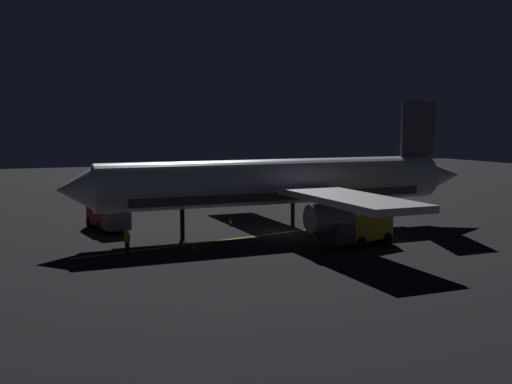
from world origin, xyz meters
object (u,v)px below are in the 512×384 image
(catering_truck, at_px, (359,229))
(ground_crew_worker, at_px, (127,242))
(traffic_cone_near_left, at_px, (231,221))
(traffic_cone_near_right, at_px, (185,244))
(airliner, at_px, (284,184))
(traffic_cone_under_wing, at_px, (195,246))
(baggage_truck, at_px, (107,217))

(catering_truck, relative_size, ground_crew_worker, 3.64)
(ground_crew_worker, xyz_separation_m, traffic_cone_near_left, (9.84, -11.17, -0.64))
(traffic_cone_near_right, bearing_deg, catering_truck, -108.50)
(airliner, relative_size, traffic_cone_under_wing, 67.42)
(catering_truck, relative_size, traffic_cone_near_right, 11.50)
(ground_crew_worker, bearing_deg, traffic_cone_under_wing, -92.45)
(traffic_cone_near_left, height_order, traffic_cone_near_right, same)
(airliner, relative_size, traffic_cone_near_left, 67.42)
(catering_truck, relative_size, traffic_cone_under_wing, 11.50)
(baggage_truck, height_order, traffic_cone_near_left, baggage_truck)
(airliner, xyz_separation_m, catering_truck, (-7.54, -2.73, -2.86))
(traffic_cone_near_right, bearing_deg, traffic_cone_near_left, -36.91)
(traffic_cone_under_wing, bearing_deg, ground_crew_worker, 87.55)
(ground_crew_worker, distance_m, traffic_cone_near_right, 4.55)
(baggage_truck, xyz_separation_m, traffic_cone_near_right, (-9.72, -4.25, -0.93))
(catering_truck, height_order, traffic_cone_under_wing, catering_truck)
(ground_crew_worker, bearing_deg, traffic_cone_near_left, -48.63)
(baggage_truck, distance_m, catering_truck, 21.62)
(baggage_truck, xyz_separation_m, traffic_cone_under_wing, (-10.78, -4.66, -0.93))
(catering_truck, bearing_deg, airliner, 19.88)
(traffic_cone_under_wing, bearing_deg, baggage_truck, 23.39)
(baggage_truck, bearing_deg, traffic_cone_under_wing, -156.61)
(airliner, bearing_deg, traffic_cone_near_right, 109.52)
(catering_truck, relative_size, traffic_cone_near_left, 11.50)
(airliner, xyz_separation_m, traffic_cone_under_wing, (-4.47, 9.20, -3.86))
(ground_crew_worker, bearing_deg, catering_truck, -101.07)
(baggage_truck, height_order, traffic_cone_under_wing, baggage_truck)
(baggage_truck, distance_m, traffic_cone_under_wing, 11.78)
(airliner, distance_m, traffic_cone_under_wing, 10.93)
(traffic_cone_near_left, bearing_deg, traffic_cone_under_wing, 147.77)
(baggage_truck, relative_size, ground_crew_worker, 3.81)
(ground_crew_worker, height_order, traffic_cone_under_wing, ground_crew_worker)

